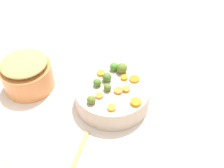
{
  "coord_description": "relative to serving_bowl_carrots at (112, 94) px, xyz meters",
  "views": [
    {
      "loc": [
        0.52,
        0.46,
        0.8
      ],
      "look_at": [
        0.02,
        -0.0,
        0.12
      ],
      "focal_mm": 42.28,
      "sensor_mm": 36.0,
      "label": 1
    }
  ],
  "objects": [
    {
      "name": "tabletop",
      "position": [
        -0.02,
        0.0,
        -0.05
      ],
      "size": [
        2.4,
        2.4,
        0.02
      ],
      "primitive_type": "cube",
      "color": "silver",
      "rests_on": "ground"
    },
    {
      "name": "serving_bowl_carrots",
      "position": [
        0.0,
        0.0,
        0.0
      ],
      "size": [
        0.29,
        0.29,
        0.09
      ],
      "primitive_type": "cylinder",
      "color": "#BEA794",
      "rests_on": "tabletop"
    },
    {
      "name": "metal_pot",
      "position": [
        0.16,
        -0.31,
        0.01
      ],
      "size": [
        0.2,
        0.2,
        0.11
      ],
      "primitive_type": "cylinder",
      "color": "#CC7841",
      "rests_on": "tabletop"
    },
    {
      "name": "stuffing_mound",
      "position": [
        0.16,
        -0.31,
        0.08
      ],
      "size": [
        0.18,
        0.18,
        0.04
      ],
      "primitive_type": "ellipsoid",
      "color": "tan",
      "rests_on": "metal_pot"
    },
    {
      "name": "carrot_slice_0",
      "position": [
        -0.02,
        0.05,
        0.05
      ],
      "size": [
        0.04,
        0.04,
        0.01
      ],
      "primitive_type": "cylinder",
      "rotation": [
        0.0,
        0.0,
        5.35
      ],
      "color": "orange",
      "rests_on": "serving_bowl_carrots"
    },
    {
      "name": "carrot_slice_1",
      "position": [
        -0.08,
        0.04,
        0.05
      ],
      "size": [
        0.05,
        0.05,
        0.01
      ],
      "primitive_type": "cylinder",
      "rotation": [
        0.0,
        0.0,
        1.75
      ],
      "color": "orange",
      "rests_on": "serving_bowl_carrots"
    },
    {
      "name": "carrot_slice_2",
      "position": [
        0.07,
        0.0,
        0.05
      ],
      "size": [
        0.04,
        0.04,
        0.01
      ],
      "primitive_type": "cylinder",
      "rotation": [
        0.0,
        0.0,
        0.64
      ],
      "color": "orange",
      "rests_on": "serving_bowl_carrots"
    },
    {
      "name": "carrot_slice_3",
      "position": [
        -0.02,
        -0.07,
        0.05
      ],
      "size": [
        0.03,
        0.03,
        0.01
      ],
      "primitive_type": "cylinder",
      "rotation": [
        0.0,
        0.0,
        1.64
      ],
      "color": "orange",
      "rests_on": "serving_bowl_carrots"
    },
    {
      "name": "carrot_slice_4",
      "position": [
        0.01,
        0.04,
        0.05
      ],
      "size": [
        0.05,
        0.05,
        0.01
      ],
      "primitive_type": "cylinder",
      "rotation": [
        0.0,
        0.0,
        2.51
      ],
      "color": "orange",
      "rests_on": "serving_bowl_carrots"
    },
    {
      "name": "carrot_slice_5",
      "position": [
        0.08,
        0.07,
        0.05
      ],
      "size": [
        0.04,
        0.04,
        0.01
      ],
      "primitive_type": "cylinder",
      "rotation": [
        0.0,
        0.0,
        1.34
      ],
      "color": "orange",
      "rests_on": "serving_bowl_carrots"
    },
    {
      "name": "carrot_slice_6",
      "position": [
        0.01,
        0.12,
        0.05
      ],
      "size": [
        0.05,
        0.05,
        0.01
      ],
      "primitive_type": "cylinder",
      "rotation": [
        0.0,
        0.0,
        5.35
      ],
      "color": "orange",
      "rests_on": "serving_bowl_carrots"
    },
    {
      "name": "carrot_slice_7",
      "position": [
        -0.06,
        0.01,
        0.05
      ],
      "size": [
        0.04,
        0.04,
        0.01
      ],
      "primitive_type": "cylinder",
      "rotation": [
        0.0,
        0.0,
        2.42
      ],
      "color": "orange",
      "rests_on": "serving_bowl_carrots"
    },
    {
      "name": "brussels_sprout_0",
      "position": [
        -0.01,
        -0.03,
        0.06
      ],
      "size": [
        0.04,
        0.04,
        0.04
      ],
      "primitive_type": "sphere",
      "color": "#4B742F",
      "rests_on": "serving_bowl_carrots"
    },
    {
      "name": "brussels_sprout_1",
      "position": [
        0.03,
        0.01,
        0.06
      ],
      "size": [
        0.03,
        0.03,
        0.03
      ],
      "primitive_type": "sphere",
      "color": "#516F2B",
      "rests_on": "serving_bowl_carrots"
    },
    {
      "name": "brussels_sprout_2",
      "position": [
        0.11,
        0.01,
        0.06
      ],
      "size": [
        0.03,
        0.03,
        0.03
      ],
      "primitive_type": "sphere",
      "color": "#596D24",
      "rests_on": "serving_bowl_carrots"
    },
    {
      "name": "brussels_sprout_3",
      "position": [
        0.03,
        -0.04,
        0.06
      ],
      "size": [
        0.03,
        0.03,
        0.03
      ],
      "primitive_type": "sphere",
      "color": "#477428",
      "rests_on": "serving_bowl_carrots"
    },
    {
      "name": "brussels_sprout_4",
      "position": [
        -0.08,
        -0.02,
        0.06
      ],
      "size": [
        0.04,
        0.04,
        0.04
      ],
      "primitive_type": "sphere",
      "color": "#5B7427",
      "rests_on": "serving_bowl_carrots"
    },
    {
      "name": "brussels_sprout_5",
      "position": [
        -0.07,
        -0.05,
        0.06
      ],
      "size": [
        0.03,
        0.03,
        0.03
      ],
      "primitive_type": "sphere",
      "color": "#43862C",
      "rests_on": "serving_bowl_carrots"
    }
  ]
}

